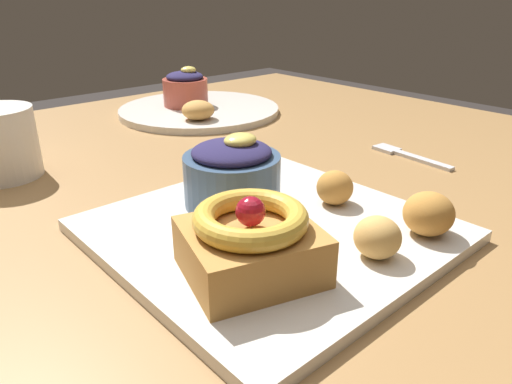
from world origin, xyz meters
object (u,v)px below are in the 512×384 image
at_px(back_plate, 199,110).
at_px(back_pastry, 198,110).
at_px(fritter_back, 377,237).
at_px(fork, 406,155).
at_px(front_plate, 270,231).
at_px(fritter_middle, 335,188).
at_px(berry_ramekin, 232,174).
at_px(fritter_front, 429,214).
at_px(cake_slice, 251,242).
at_px(back_ramekin, 185,89).

height_order(back_plate, back_pastry, back_pastry).
bearing_deg(fritter_back, fork, 27.30).
bearing_deg(back_pastry, fritter_back, -107.86).
distance_m(front_plate, back_pastry, 0.41).
bearing_deg(fritter_middle, berry_ramekin, 137.91).
bearing_deg(back_plate, fritter_front, -104.00).
relative_size(back_plate, back_pastry, 5.35).
distance_m(fritter_back, fork, 0.31).
xyz_separation_m(berry_ramekin, fritter_middle, (0.08, -0.07, -0.02)).
height_order(cake_slice, fork, cake_slice).
xyz_separation_m(berry_ramekin, back_pastry, (0.17, 0.31, -0.02)).
xyz_separation_m(front_plate, berry_ramekin, (0.01, 0.06, 0.04)).
xyz_separation_m(cake_slice, back_plate, (0.30, 0.49, -0.03)).
bearing_deg(back_ramekin, front_plate, -115.34).
bearing_deg(back_pastry, fritter_front, -99.85).
relative_size(fritter_front, back_plate, 0.15).
distance_m(fritter_middle, fork, 0.23).
bearing_deg(fritter_front, front_plate, 131.69).
xyz_separation_m(berry_ramekin, back_ramekin, (0.22, 0.41, -0.00)).
xyz_separation_m(back_plate, fork, (0.07, -0.40, -0.00)).
bearing_deg(fritter_front, fritter_middle, 96.77).
bearing_deg(back_plate, cake_slice, -121.45).
bearing_deg(back_plate, fritter_middle, -108.28).
bearing_deg(berry_ramekin, cake_slice, -123.08).
relative_size(back_plate, fork, 2.38).
xyz_separation_m(front_plate, back_plate, (0.23, 0.44, 0.00)).
bearing_deg(cake_slice, fork, 13.88).
height_order(fritter_middle, fritter_back, same).
relative_size(front_plate, fork, 2.33).
height_order(cake_slice, fritter_middle, cake_slice).
distance_m(back_ramekin, back_pastry, 0.11).
bearing_deg(back_ramekin, fritter_front, -102.35).
relative_size(front_plate, berry_ramekin, 2.95).
relative_size(front_plate, back_plate, 0.98).
bearing_deg(back_ramekin, back_plate, -68.80).
bearing_deg(back_pastry, fritter_middle, -104.07).
bearing_deg(back_pastry, fork, -68.99).
relative_size(fritter_middle, fritter_back, 0.95).
height_order(berry_ramekin, fork, berry_ramekin).
xyz_separation_m(front_plate, back_ramekin, (0.22, 0.47, 0.04)).
distance_m(berry_ramekin, fritter_back, 0.17).
height_order(berry_ramekin, back_pastry, berry_ramekin).
distance_m(berry_ramekin, fritter_middle, 0.11).
bearing_deg(cake_slice, fritter_middle, 15.30).
height_order(fritter_back, back_pastry, fritter_back).
relative_size(cake_slice, back_plate, 0.41).
bearing_deg(berry_ramekin, back_ramekin, 61.93).
bearing_deg(fritter_back, fritter_middle, 58.47).
relative_size(cake_slice, fork, 0.98).
relative_size(back_pastry, fork, 0.44).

